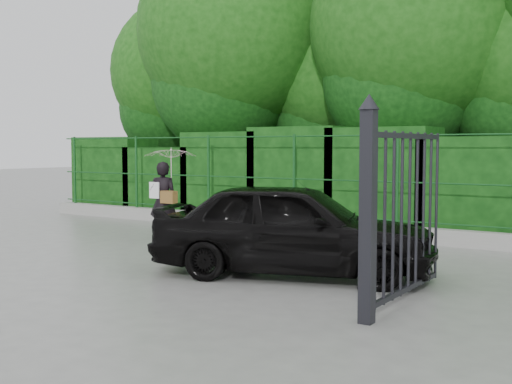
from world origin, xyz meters
The scene contains 8 objects.
ground centered at (0.00, 0.00, 0.00)m, with size 80.00×80.00×0.00m, color gray.
kerb centered at (0.00, 4.50, 0.15)m, with size 14.00×0.25×0.30m, color #9E9E99.
fence centered at (0.22, 4.50, 1.20)m, with size 14.13×0.06×1.80m.
hedge centered at (-0.04, 5.50, 1.04)m, with size 14.20×1.20×2.28m.
trees centered at (1.14, 7.74, 4.62)m, with size 17.10×6.15×8.08m.
gate centered at (4.60, -0.72, 1.19)m, with size 0.22×2.33×2.36m.
woman centered at (-1.07, 2.17, 1.21)m, with size 0.99×1.01×1.82m.
car centered at (2.71, 0.54, 0.68)m, with size 1.60×3.97×1.35m, color black.
Camera 1 is at (7.26, -7.26, 1.82)m, focal length 45.00 mm.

